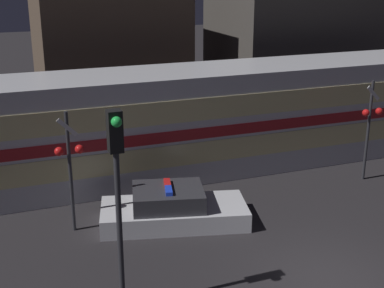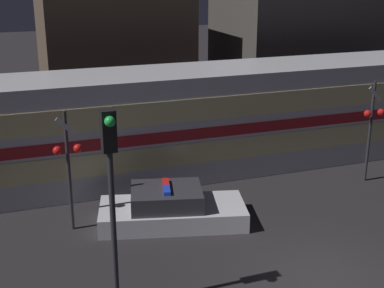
% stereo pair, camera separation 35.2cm
% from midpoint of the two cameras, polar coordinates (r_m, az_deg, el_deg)
% --- Properties ---
extents(ground_plane, '(120.00, 120.00, 0.00)m').
position_cam_midpoint_polar(ground_plane, '(14.34, 13.56, -13.93)').
color(ground_plane, '#262326').
extents(train, '(22.94, 3.19, 3.96)m').
position_cam_midpoint_polar(train, '(20.51, 1.07, 2.61)').
color(train, silver).
rests_on(train, ground_plane).
extents(police_car, '(4.80, 2.96, 1.27)m').
position_cam_midpoint_polar(police_car, '(16.57, -2.72, -6.96)').
color(police_car, silver).
rests_on(police_car, ground_plane).
extents(crossing_signal_near, '(0.84, 0.32, 3.75)m').
position_cam_midpoint_polar(crossing_signal_near, '(20.25, 18.00, 2.29)').
color(crossing_signal_near, '#2D2D33').
rests_on(crossing_signal_near, ground_plane).
extents(crossing_signal_far, '(0.84, 0.32, 3.69)m').
position_cam_midpoint_polar(crossing_signal_far, '(15.82, -13.53, -1.83)').
color(crossing_signal_far, '#2D2D33').
rests_on(crossing_signal_far, ground_plane).
extents(traffic_light_corner, '(0.30, 0.46, 4.76)m').
position_cam_midpoint_polar(traffic_light_corner, '(11.48, -8.87, -3.18)').
color(traffic_light_corner, '#2D2D33').
rests_on(traffic_light_corner, ground_plane).
extents(building_left, '(7.10, 6.00, 6.90)m').
position_cam_midpoint_polar(building_left, '(28.09, -9.19, 9.75)').
color(building_left, brown).
rests_on(building_left, ground_plane).
extents(building_center, '(11.36, 6.22, 6.42)m').
position_cam_midpoint_polar(building_center, '(31.33, 12.89, 9.95)').
color(building_center, '#47423D').
rests_on(building_center, ground_plane).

